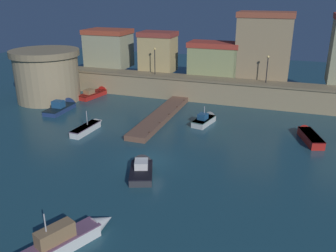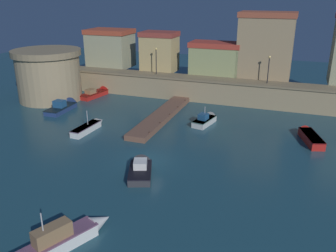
# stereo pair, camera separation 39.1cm
# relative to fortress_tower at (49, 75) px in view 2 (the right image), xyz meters

# --- Properties ---
(ground_plane) EXTENTS (115.51, 115.51, 0.00)m
(ground_plane) POSITION_rel_fortress_tower_xyz_m (20.72, -13.74, -3.57)
(ground_plane) COLOR #1E4756
(quay_wall) EXTENTS (42.66, 3.19, 3.19)m
(quay_wall) POSITION_rel_fortress_tower_xyz_m (20.72, 6.96, -1.96)
(quay_wall) COLOR #9E8966
(quay_wall) RESTS_ON ground
(old_town_backdrop) EXTENTS (41.21, 5.47, 8.97)m
(old_town_backdrop) POSITION_rel_fortress_tower_xyz_m (23.17, 10.75, 3.12)
(old_town_backdrop) COLOR #A0A17E
(old_town_backdrop) RESTS_ON ground
(fortress_tower) EXTENTS (9.29, 9.29, 7.02)m
(fortress_tower) POSITION_rel_fortress_tower_xyz_m (0.00, 0.00, 0.00)
(fortress_tower) COLOR #9E8966
(fortress_tower) RESTS_ON ground
(pier_dock) EXTENTS (2.32, 15.67, 0.70)m
(pier_dock) POSITION_rel_fortress_tower_xyz_m (17.71, -2.32, -3.27)
(pier_dock) COLOR brown
(pier_dock) RESTS_ON ground
(quay_lamp_0) EXTENTS (0.32, 0.32, 3.80)m
(quay_lamp_0) POSITION_rel_fortress_tower_xyz_m (13.37, 6.96, 2.12)
(quay_lamp_0) COLOR black
(quay_lamp_0) RESTS_ON quay_wall
(quay_lamp_1) EXTENTS (0.32, 0.32, 3.56)m
(quay_lamp_1) POSITION_rel_fortress_tower_xyz_m (28.97, 6.96, 1.98)
(quay_lamp_1) COLOR black
(quay_lamp_1) RESTS_ON quay_wall
(moored_boat_0) EXTENTS (2.06, 6.13, 2.05)m
(moored_boat_0) POSITION_rel_fortress_tower_xyz_m (4.51, -3.07, -3.16)
(moored_boat_0) COLOR navy
(moored_boat_0) RESTS_ON ground
(moored_boat_1) EXTENTS (3.99, 7.05, 3.09)m
(moored_boat_1) POSITION_rel_fortress_tower_xyz_m (20.47, -26.31, -2.96)
(moored_boat_1) COLOR white
(moored_boat_1) RESTS_ON ground
(moored_boat_2) EXTENTS (2.97, 5.81, 1.25)m
(moored_boat_2) POSITION_rel_fortress_tower_xyz_m (34.43, -3.35, -3.13)
(moored_boat_2) COLOR red
(moored_boat_2) RESTS_ON ground
(moored_boat_3) EXTENTS (1.40, 5.53, 2.50)m
(moored_boat_3) POSITION_rel_fortress_tower_xyz_m (11.61, -8.70, -3.17)
(moored_boat_3) COLOR white
(moored_boat_3) RESTS_ON ground
(moored_boat_4) EXTENTS (2.36, 4.74, 2.49)m
(moored_boat_4) POSITION_rel_fortress_tower_xyz_m (23.23, -2.06, -3.12)
(moored_boat_4) COLOR silver
(moored_boat_4) RESTS_ON ground
(moored_boat_5) EXTENTS (2.59, 6.18, 1.74)m
(moored_boat_5) POSITION_rel_fortress_tower_xyz_m (5.19, 4.00, -3.15)
(moored_boat_5) COLOR red
(moored_boat_5) RESTS_ON ground
(moored_boat_6) EXTENTS (3.30, 4.98, 1.80)m
(moored_boat_6) POSITION_rel_fortress_tower_xyz_m (20.95, -15.79, -3.16)
(moored_boat_6) COLOR #333338
(moored_boat_6) RESTS_ON ground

